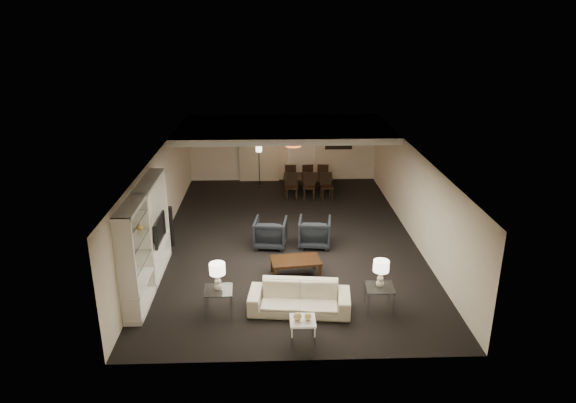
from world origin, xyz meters
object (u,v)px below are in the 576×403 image
at_px(sofa, 299,298).
at_px(chair_fm, 307,175).
at_px(vase_amber, 140,227).
at_px(chair_nm, 309,186).
at_px(chair_fr, 323,175).
at_px(dining_table, 308,185).
at_px(vase_blue, 131,268).
at_px(coffee_table, 296,267).
at_px(table_lamp_right, 381,274).
at_px(floor_speaker, 170,227).
at_px(chair_nl, 292,187).
at_px(table_lamp_left, 218,277).
at_px(chair_fl, 290,175).
at_px(pendant_light, 293,143).
at_px(armchair_left, 271,233).
at_px(marble_table, 303,331).
at_px(chair_nr, 327,186).
at_px(floor_lamp, 259,166).
at_px(side_table_right, 379,298).
at_px(television, 155,230).
at_px(armchair_right, 315,232).
at_px(side_table_left, 219,301).

distance_m(sofa, chair_fm, 8.42).
height_order(vase_amber, chair_nm, vase_amber).
bearing_deg(sofa, chair_fr, 87.03).
distance_m(dining_table, chair_nm, 0.67).
height_order(sofa, vase_blue, vase_blue).
xyz_separation_m(coffee_table, table_lamp_right, (1.70, -1.60, 0.64)).
height_order(table_lamp_right, floor_speaker, table_lamp_right).
xyz_separation_m(floor_speaker, chair_nl, (3.44, 3.70, -0.12)).
xyz_separation_m(coffee_table, vase_blue, (-3.42, -1.71, 0.93)).
bearing_deg(table_lamp_left, chair_fl, 77.67).
bearing_deg(floor_speaker, dining_table, 63.74).
distance_m(pendant_light, armchair_left, 4.37).
relative_size(marble_table, vase_amber, 3.12).
relative_size(pendant_light, chair_nr, 0.58).
distance_m(dining_table, floor_lamp, 1.96).
relative_size(coffee_table, vase_blue, 6.95).
relative_size(side_table_right, television, 0.55).
height_order(side_table_right, vase_blue, vase_blue).
relative_size(armchair_right, vase_blue, 5.18).
distance_m(armchair_right, marble_table, 4.44).
xyz_separation_m(coffee_table, vase_amber, (-3.42, -0.76, 1.43)).
bearing_deg(sofa, table_lamp_right, 6.06).
height_order(table_lamp_right, chair_fm, table_lamp_right).
bearing_deg(chair_fr, dining_table, 55.25).
bearing_deg(chair_fr, sofa, 88.92).
height_order(side_table_right, floor_lamp, floor_lamp).
bearing_deg(chair_fm, marble_table, 77.81).
height_order(table_lamp_right, chair_fl, table_lamp_right).
bearing_deg(table_lamp_left, marble_table, -32.91).
xyz_separation_m(pendant_light, chair_nl, (-0.06, -0.23, -1.47)).
distance_m(armchair_left, television, 3.12).
xyz_separation_m(side_table_left, chair_nl, (1.83, 7.09, 0.18)).
bearing_deg(chair_fl, coffee_table, 87.76).
bearing_deg(sofa, marble_table, -83.94).
bearing_deg(chair_nr, pendant_light, 162.11).
bearing_deg(vase_blue, dining_table, 62.14).
bearing_deg(coffee_table, chair_nl, 88.60).
distance_m(armchair_right, chair_fr, 5.14).
bearing_deg(television, chair_fr, -36.67).
height_order(vase_blue, chair_fm, vase_blue).
bearing_deg(vase_amber, side_table_right, -9.30).
relative_size(pendant_light, chair_nm, 0.58).
xyz_separation_m(pendant_light, side_table_right, (1.51, -7.32, -1.65)).
relative_size(side_table_left, chair_fm, 0.65).
bearing_deg(side_table_left, chair_fl, 77.67).
bearing_deg(floor_lamp, marble_table, -84.13).
height_order(armchair_left, chair_fl, chair_fl).
height_order(chair_nm, floor_lamp, floor_lamp).
xyz_separation_m(armchair_left, television, (-2.79, -1.25, 0.66)).
xyz_separation_m(armchair_left, vase_amber, (-2.82, -2.46, 1.24)).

